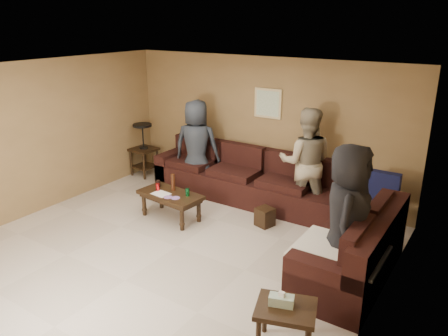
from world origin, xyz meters
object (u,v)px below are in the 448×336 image
object	(u,v)px
coffee_table	(170,197)
person_right	(347,218)
sectional_sofa	(276,203)
side_table_right	(285,312)
end_table_left	(144,149)
person_left	(197,146)
person_middle	(306,162)
waste_bin	(265,217)

from	to	relation	value
coffee_table	person_right	bearing A→B (deg)	-5.76
sectional_sofa	side_table_right	distance (m)	2.85
end_table_left	person_left	distance (m)	1.45
person_middle	person_right	xyz separation A→B (m)	(1.23, -1.66, -0.00)
sectional_sofa	end_table_left	world-z (taller)	end_table_left
end_table_left	waste_bin	world-z (taller)	end_table_left
person_left	person_right	world-z (taller)	person_right
end_table_left	side_table_right	size ratio (longest dim) A/B	1.56
waste_bin	person_right	size ratio (longest dim) A/B	0.16
side_table_right	end_table_left	bearing A→B (deg)	147.32
sectional_sofa	person_left	xyz separation A→B (m)	(-1.88, 0.41, 0.54)
person_right	side_table_right	bearing A→B (deg)	161.78
side_table_right	person_middle	distance (m)	3.27
coffee_table	person_right	distance (m)	3.02
person_left	person_right	size ratio (longest dim) A/B	0.96
waste_bin	person_right	distance (m)	1.94
waste_bin	person_middle	world-z (taller)	person_middle
side_table_right	person_right	xyz separation A→B (m)	(0.11, 1.38, 0.49)
person_middle	sectional_sofa	bearing A→B (deg)	42.81
side_table_right	waste_bin	world-z (taller)	side_table_right
side_table_right	person_left	xyz separation A→B (m)	(-3.24, 2.91, 0.45)
side_table_right	waste_bin	xyz separation A→B (m)	(-1.44, 2.28, -0.27)
person_middle	waste_bin	bearing A→B (deg)	43.95
side_table_right	coffee_table	bearing A→B (deg)	149.59
sectional_sofa	person_left	distance (m)	2.00
person_left	person_middle	distance (m)	2.11
end_table_left	person_middle	distance (m)	3.55
waste_bin	end_table_left	bearing A→B (deg)	167.62
person_right	coffee_table	bearing A→B (deg)	70.45
coffee_table	side_table_right	bearing A→B (deg)	-30.41
coffee_table	person_left	bearing A→B (deg)	107.22
end_table_left	person_left	world-z (taller)	person_left
sectional_sofa	waste_bin	bearing A→B (deg)	-109.98
person_left	person_right	distance (m)	3.68
person_left	coffee_table	bearing A→B (deg)	87.22
waste_bin	person_left	size ratio (longest dim) A/B	0.17
end_table_left	side_table_right	world-z (taller)	end_table_left
end_table_left	person_left	size ratio (longest dim) A/B	0.63
sectional_sofa	end_table_left	bearing A→B (deg)	171.72
side_table_right	waste_bin	size ratio (longest dim) A/B	2.37
person_left	person_middle	size ratio (longest dim) A/B	0.96
coffee_table	end_table_left	xyz separation A→B (m)	(-1.80, 1.31, 0.19)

